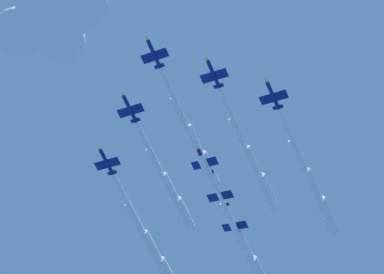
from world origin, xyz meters
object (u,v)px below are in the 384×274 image
at_px(jet_port_mid, 313,186).
at_px(jet_port_outer, 245,247).
at_px(jet_starboard_outer, 255,268).
at_px(jet_port_inner, 253,163).
at_px(jet_lead, 194,141).
at_px(jet_starboard_inner, 169,188).
at_px(jet_starboard_mid, 152,248).

relative_size(jet_port_mid, jet_port_outer, 0.99).
relative_size(jet_port_outer, jet_starboard_outer, 1.10).
bearing_deg(jet_starboard_outer, jet_port_mid, 143.29).
bearing_deg(jet_port_mid, jet_port_inner, 44.42).
height_order(jet_lead, jet_starboard_inner, jet_lead).
height_order(jet_port_outer, jet_starboard_outer, jet_starboard_outer).
bearing_deg(jet_lead, jet_starboard_mid, -44.78).
distance_m(jet_port_inner, jet_starboard_mid, 41.60).
bearing_deg(jet_starboard_mid, jet_port_outer, -154.95).
distance_m(jet_port_inner, jet_starboard_inner, 26.32).
distance_m(jet_starboard_inner, jet_port_outer, 30.77).
relative_size(jet_starboard_inner, jet_port_outer, 0.89).
distance_m(jet_port_inner, jet_port_outer, 28.47).
bearing_deg(jet_starboard_inner, jet_port_mid, -157.91).
distance_m(jet_port_outer, jet_starboard_outer, 8.45).
distance_m(jet_starboard_inner, jet_starboard_mid, 20.69).
height_order(jet_port_inner, jet_starboard_mid, jet_port_inner).
bearing_deg(jet_starboard_outer, jet_port_outer, 91.83).
height_order(jet_port_mid, jet_starboard_mid, jet_starboard_mid).
bearing_deg(jet_starboard_inner, jet_starboard_mid, -49.65).
xyz_separation_m(jet_lead, jet_port_inner, (-13.09, -13.33, -1.17)).
bearing_deg(jet_starboard_mid, jet_starboard_outer, -141.40).
relative_size(jet_lead, jet_port_inner, 0.96).
distance_m(jet_starboard_inner, jet_starboard_outer, 38.53).
bearing_deg(jet_port_mid, jet_lead, 44.97).
height_order(jet_port_inner, jet_port_outer, jet_port_inner).
xyz_separation_m(jet_starboard_mid, jet_port_outer, (-26.19, -12.24, 0.83)).
bearing_deg(jet_lead, jet_port_inner, -134.47).
relative_size(jet_lead, jet_port_outer, 0.92).
relative_size(jet_lead, jet_starboard_outer, 1.01).
xyz_separation_m(jet_port_mid, jet_port_outer, (26.93, -11.84, 2.53)).
distance_m(jet_lead, jet_starboard_inner, 16.79).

